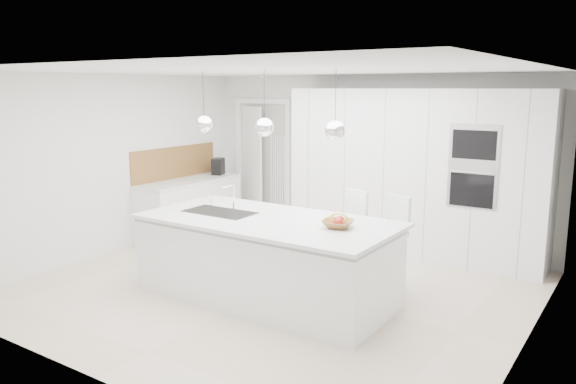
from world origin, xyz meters
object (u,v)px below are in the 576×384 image
Objects in this scene: island_base at (266,261)px; espresso_machine at (218,166)px; bar_stool_right at (393,245)px; bar_stool_left at (350,240)px; fruit_bowl at (338,224)px.

island_base is 3.39m from espresso_machine.
island_base is 1.46m from bar_stool_right.
bar_stool_left is at bearing -140.75° from bar_stool_right.
bar_stool_left reaches higher than island_base.
bar_stool_right is at bearing 41.73° from island_base.
bar_stool_right is at bearing 73.73° from fruit_bowl.
espresso_machine is at bearing -175.80° from bar_stool_right.
island_base is at bearing -115.60° from bar_stool_right.
island_base is 1.04m from bar_stool_left.
island_base is at bearing -172.32° from fruit_bowl.
fruit_bowl is at bearing -54.46° from espresso_machine.
fruit_bowl is 3.95m from espresso_machine.
fruit_bowl is 0.97m from bar_stool_right.
bar_stool_left reaches higher than fruit_bowl.
bar_stool_right is at bearing 38.37° from bar_stool_left.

